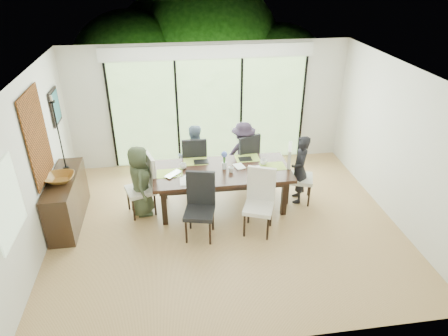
{
  "coord_description": "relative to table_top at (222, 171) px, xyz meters",
  "views": [
    {
      "loc": [
        -0.86,
        -5.74,
        4.26
      ],
      "look_at": [
        0.0,
        0.25,
        1.0
      ],
      "focal_mm": 32.0,
      "sensor_mm": 36.0,
      "label": 1
    }
  ],
  "objects": [
    {
      "name": "floor",
      "position": [
        -0.01,
        -0.59,
        -0.75
      ],
      "size": [
        6.0,
        5.0,
        0.01
      ],
      "primitive_type": "cube",
      "color": "olive",
      "rests_on": "ground"
    },
    {
      "name": "ceiling",
      "position": [
        -0.01,
        -0.59,
        1.96
      ],
      "size": [
        6.0,
        5.0,
        0.01
      ],
      "primitive_type": "cube",
      "color": "white",
      "rests_on": "wall_back"
    },
    {
      "name": "wall_back",
      "position": [
        -0.01,
        1.92,
        0.6
      ],
      "size": [
        6.0,
        0.02,
        2.7
      ],
      "primitive_type": "cube",
      "color": "silver",
      "rests_on": "floor"
    },
    {
      "name": "wall_front",
      "position": [
        -0.01,
        -3.1,
        0.6
      ],
      "size": [
        6.0,
        0.02,
        2.7
      ],
      "primitive_type": "cube",
      "color": "silver",
      "rests_on": "floor"
    },
    {
      "name": "wall_left",
      "position": [
        -3.02,
        -0.59,
        0.6
      ],
      "size": [
        0.02,
        5.0,
        2.7
      ],
      "primitive_type": "cube",
      "color": "silver",
      "rests_on": "floor"
    },
    {
      "name": "wall_right",
      "position": [
        3.0,
        -0.59,
        0.6
      ],
      "size": [
        0.02,
        5.0,
        2.7
      ],
      "primitive_type": "cube",
      "color": "silver",
      "rests_on": "floor"
    },
    {
      "name": "glass_doors",
      "position": [
        -0.01,
        1.88,
        0.45
      ],
      "size": [
        4.2,
        0.02,
        2.3
      ],
      "primitive_type": "cube",
      "color": "#598C3F",
      "rests_on": "wall_back"
    },
    {
      "name": "blinds_header",
      "position": [
        -0.01,
        1.87,
        1.75
      ],
      "size": [
        4.4,
        0.06,
        0.28
      ],
      "primitive_type": "cube",
      "color": "white",
      "rests_on": "wall_back"
    },
    {
      "name": "mullion_a",
      "position": [
        -2.11,
        1.87,
        0.45
      ],
      "size": [
        0.05,
        0.04,
        2.3
      ],
      "primitive_type": "cube",
      "color": "black",
      "rests_on": "wall_back"
    },
    {
      "name": "mullion_b",
      "position": [
        -0.71,
        1.87,
        0.45
      ],
      "size": [
        0.05,
        0.04,
        2.3
      ],
      "primitive_type": "cube",
      "color": "black",
      "rests_on": "wall_back"
    },
    {
      "name": "mullion_c",
      "position": [
        0.69,
        1.87,
        0.45
      ],
      "size": [
        0.05,
        0.04,
        2.3
      ],
      "primitive_type": "cube",
      "color": "black",
      "rests_on": "wall_back"
    },
    {
      "name": "mullion_d",
      "position": [
        2.09,
        1.87,
        0.45
      ],
      "size": [
        0.05,
        0.04,
        2.3
      ],
      "primitive_type": "cube",
      "color": "black",
      "rests_on": "wall_back"
    },
    {
      "name": "side_window",
      "position": [
        -2.98,
        -1.79,
        0.75
      ],
      "size": [
        0.02,
        0.9,
        1.0
      ],
      "primitive_type": "cube",
      "color": "#8CAD7F",
      "rests_on": "wall_left"
    },
    {
      "name": "deck",
      "position": [
        -0.01,
        2.81,
        -0.8
      ],
      "size": [
        6.0,
        1.8,
        0.1
      ],
      "primitive_type": "cube",
      "color": "brown",
      "rests_on": "ground"
    },
    {
      "name": "rail_top",
      "position": [
        -0.01,
        3.61,
        -0.2
      ],
      "size": [
        6.0,
        0.08,
        0.06
      ],
      "primitive_type": "cube",
      "color": "brown",
      "rests_on": "deck"
    },
    {
      "name": "foliage_left",
      "position": [
        -1.81,
        4.61,
        0.69
      ],
      "size": [
        3.2,
        3.2,
        3.2
      ],
      "primitive_type": "sphere",
      "color": "#14380F",
      "rests_on": "ground"
    },
    {
      "name": "foliage_mid",
      "position": [
        0.39,
        5.21,
        1.05
      ],
      "size": [
        4.0,
        4.0,
        4.0
      ],
      "primitive_type": "sphere",
      "color": "#14380F",
      "rests_on": "ground"
    },
    {
      "name": "foliage_right",
      "position": [
        2.19,
        4.41,
        0.51
      ],
      "size": [
        2.8,
        2.8,
        2.8
      ],
      "primitive_type": "sphere",
      "color": "#14380F",
      "rests_on": "ground"
    },
    {
      "name": "foliage_far",
      "position": [
        -0.61,
        5.91,
        0.87
      ],
      "size": [
        3.6,
        3.6,
        3.6
      ],
      "primitive_type": "sphere",
      "color": "#14380F",
      "rests_on": "ground"
    },
    {
      "name": "table_top",
      "position": [
        0.0,
        0.0,
        0.0
      ],
      "size": [
        2.5,
        1.15,
        0.06
      ],
      "primitive_type": "cube",
      "color": "black",
      "rests_on": "floor"
    },
    {
      "name": "table_apron",
      "position": [
        0.0,
        0.0,
        -0.09
      ],
      "size": [
        2.29,
        0.94,
        0.1
      ],
      "primitive_type": "cube",
      "color": "black",
      "rests_on": "floor"
    },
    {
      "name": "table_leg_fl",
      "position": [
        -1.08,
        -0.43,
        -0.39
      ],
      "size": [
        0.09,
        0.09,
        0.72
      ],
      "primitive_type": "cube",
      "color": "black",
      "rests_on": "floor"
    },
    {
      "name": "table_leg_fr",
      "position": [
        1.08,
        -0.43,
        -0.39
      ],
      "size": [
        0.09,
        0.09,
        0.72
      ],
      "primitive_type": "cube",
      "color": "black",
      "rests_on": "floor"
    },
    {
      "name": "table_leg_bl",
      "position": [
        -1.08,
        0.43,
        -0.39
      ],
      "size": [
        0.09,
        0.09,
        0.72
      ],
      "primitive_type": "cube",
      "color": "black",
      "rests_on": "floor"
    },
    {
      "name": "table_leg_br",
      "position": [
        1.08,
        0.43,
        -0.39
      ],
      "size": [
        0.09,
        0.09,
        0.72
      ],
      "primitive_type": "cube",
      "color": "black",
      "rests_on": "floor"
    },
    {
      "name": "chair_left_end",
      "position": [
        -1.5,
        0.0,
        -0.18
      ],
      "size": [
        0.6,
        0.6,
        1.15
      ],
      "primitive_type": null,
      "rotation": [
        0.0,
        0.0,
        -1.26
      ],
      "color": "silver",
      "rests_on": "floor"
    },
    {
      "name": "chair_right_end",
      "position": [
        1.5,
        0.0,
        -0.18
      ],
      "size": [
        0.61,
        0.61,
        1.15
      ],
      "primitive_type": null,
      "rotation": [
        0.0,
        0.0,
        1.25
      ],
      "color": "beige",
      "rests_on": "floor"
    },
    {
      "name": "chair_far_left",
      "position": [
        -0.45,
        0.85,
        -0.18
      ],
      "size": [
        0.48,
        0.48,
        1.15
      ],
      "primitive_type": null,
      "rotation": [
        0.0,
        0.0,
        3.14
      ],
      "color": "black",
      "rests_on": "floor"
    },
    {
      "name": "chair_far_right",
      "position": [
        0.55,
        0.85,
        -0.18
      ],
      "size": [
        0.63,
        0.63,
        1.15
      ],
      "primitive_type": null,
      "rotation": [
        0.0,
        0.0,
        3.54
      ],
      "color": "black",
      "rests_on": "floor"
    },
    {
      "name": "chair_near_left",
      "position": [
        -0.5,
        -0.87,
        -0.18
      ],
      "size": [
        0.58,
        0.58,
        1.15
      ],
      "primitive_type": null,
      "rotation": [
        0.0,
        0.0,
        -0.23
      ],
      "color": "black",
      "rests_on": "floor"
    },
    {
      "name": "chair_near_right",
      "position": [
        0.5,
        -0.87,
        -0.18
      ],
      "size": [
        0.62,
        0.62,
        1.15
      ],
      "primitive_type": null,
      "rotation": [
        0.0,
        0.0,
        -0.38
      ],
      "color": "silver",
      "rests_on": "floor"
    },
    {
      "name": "person_left_end",
      "position": [
        -1.48,
        0.0,
        -0.08
      ],
      "size": [
        0.41,
        0.63,
        1.34
      ],
      "primitive_type": "imported",
      "rotation": [
        0.0,
        0.0,
        1.59
      ],
      "color": "#3A442D",
      "rests_on": "floor"
    },
    {
      "name": "person_right_end",
      "position": [
        1.48,
        0.0,
        -0.08
      ],
      "size": [
        0.5,
        0.69,
        1.34
      ],
      "primitive_type": "imported",
      "rotation": [
        0.0,
        0.0,
        -1.76
      ],
      "color": "black",
      "rests_on": "floor"
    },
    {
      "name": "person_far_left",
      "position": [
        -0.45,
        0.83,
        -0.08
      ],
      "size": [
        0.68,
        0.48,
        1.34
      ],
      "primitive_type": "imported",
      "rotation": [
        0.0,
        0.0,
        3.28
      ],
      "color": "slate",
      "rests_on": "floor"
    },
    {
      "name": "person_far_right",
      "position": [
        0.55,
        0.83,
        -0.08
      ],
      "size": [
        0.66,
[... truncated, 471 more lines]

